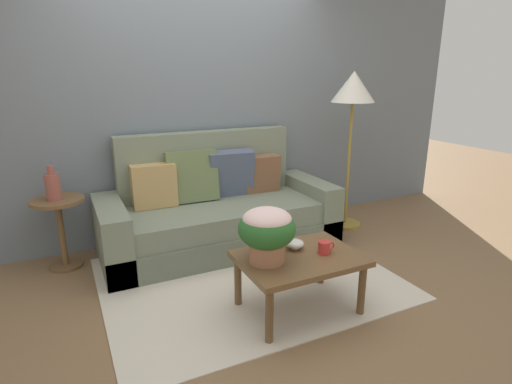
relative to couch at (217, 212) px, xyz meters
The scene contains 11 objects.
ground_plane 0.94m from the couch, 91.93° to the right, with size 14.00×14.00×0.00m, color brown.
wall_back 1.17m from the couch, 93.62° to the left, with size 6.40×0.12×2.81m, color slate.
area_rug 0.82m from the couch, 92.26° to the right, with size 2.23×1.81×0.01m, color beige.
couch is the anchor object (origin of this frame).
coffee_table 1.31m from the couch, 85.53° to the right, with size 0.82×0.59×0.41m.
side_table 1.35m from the couch, behind, with size 0.42×0.42×0.61m.
floor_lamp 1.77m from the couch, ahead, with size 0.43×0.43×1.62m.
potted_plant 1.33m from the couch, 96.02° to the right, with size 0.37×0.37×0.37m.
coffee_mug 1.38m from the couch, 78.32° to the right, with size 0.13×0.09×0.09m.
snack_bowl 1.20m from the couch, 83.67° to the right, with size 0.13×0.13×0.07m.
table_vase 1.42m from the couch, behind, with size 0.12×0.12×0.28m.
Camera 1 is at (-1.24, -2.59, 1.61)m, focal length 28.73 mm.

